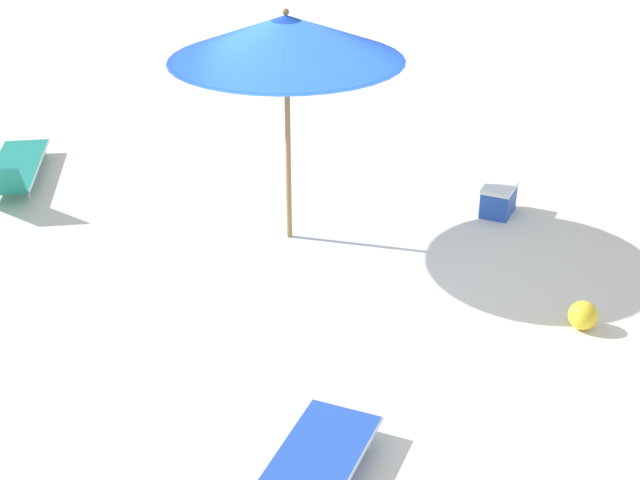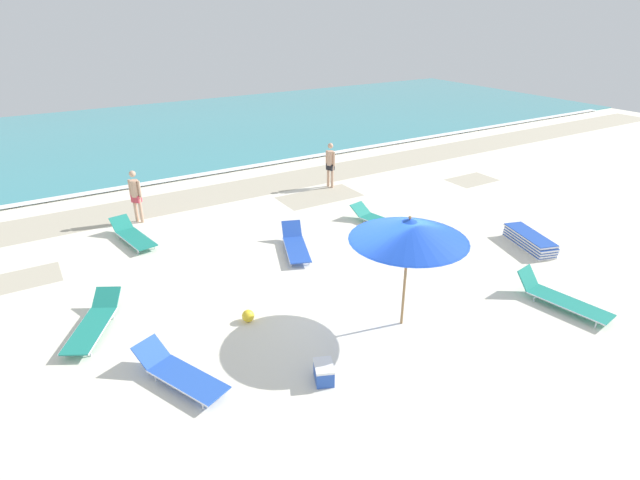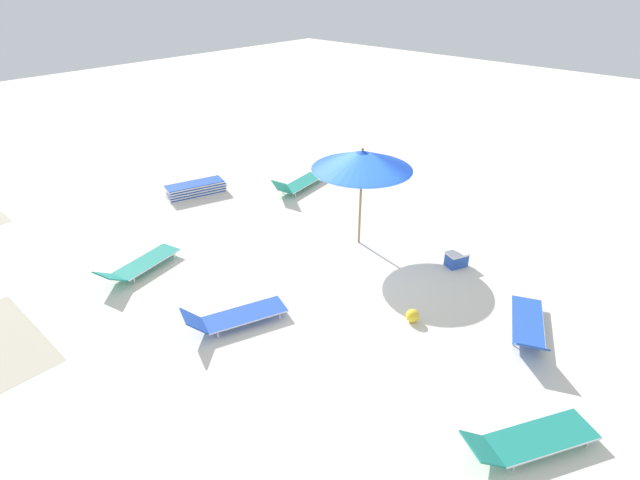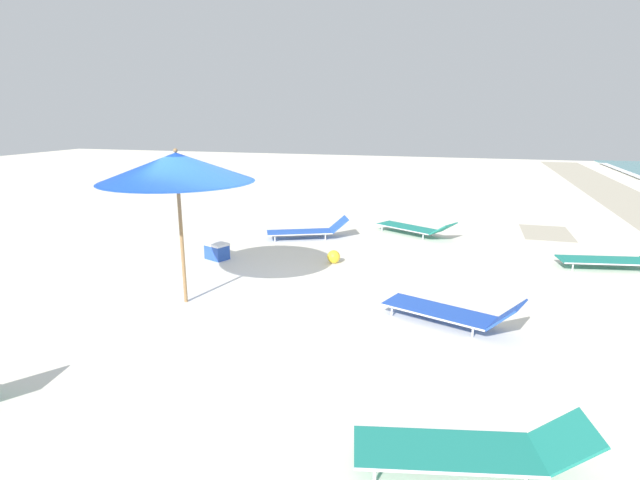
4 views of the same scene
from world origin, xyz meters
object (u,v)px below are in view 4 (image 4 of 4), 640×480
(sun_lounger_under_umbrella, at_px, (451,312))
(beach_ball, at_px, (334,257))
(sun_lounger_near_water_right, at_px, (415,228))
(beach_umbrella, at_px, (177,168))
(sun_lounger_mid_beach_solo, at_px, (614,259))
(cooler_box, at_px, (217,251))
(sun_lounger_beside_umbrella, at_px, (308,230))
(sun_lounger_mid_beach_pair_a, at_px, (471,449))

(sun_lounger_under_umbrella, xyz_separation_m, beach_ball, (-2.64, -2.56, -0.07))
(beach_ball, bearing_deg, sun_lounger_near_water_right, 154.78)
(beach_umbrella, height_order, sun_lounger_under_umbrella, beach_umbrella)
(sun_lounger_mid_beach_solo, relative_size, cooler_box, 3.75)
(sun_lounger_mid_beach_solo, height_order, beach_ball, sun_lounger_mid_beach_solo)
(beach_umbrella, bearing_deg, sun_lounger_beside_umbrella, 172.03)
(sun_lounger_mid_beach_solo, bearing_deg, sun_lounger_under_umbrella, -49.59)
(beach_umbrella, height_order, sun_lounger_beside_umbrella, beach_umbrella)
(sun_lounger_under_umbrella, relative_size, sun_lounger_near_water_right, 0.99)
(sun_lounger_mid_beach_solo, distance_m, sun_lounger_mid_beach_pair_a, 7.71)
(sun_lounger_beside_umbrella, bearing_deg, sun_lounger_near_water_right, 88.76)
(sun_lounger_beside_umbrella, distance_m, cooler_box, 2.74)
(sun_lounger_beside_umbrella, xyz_separation_m, cooler_box, (2.36, -1.39, -0.03))
(beach_umbrella, height_order, sun_lounger_near_water_right, beach_umbrella)
(sun_lounger_near_water_right, bearing_deg, cooler_box, -19.53)
(sun_lounger_under_umbrella, xyz_separation_m, sun_lounger_beside_umbrella, (-4.57, -3.76, -0.00))
(sun_lounger_under_umbrella, height_order, sun_lounger_mid_beach_solo, sun_lounger_under_umbrella)
(sun_lounger_mid_beach_solo, xyz_separation_m, sun_lounger_mid_beach_pair_a, (7.15, -2.89, -0.00))
(sun_lounger_under_umbrella, bearing_deg, sun_lounger_beside_umbrella, -120.01)
(sun_lounger_under_umbrella, relative_size, sun_lounger_beside_umbrella, 1.01)
(beach_umbrella, bearing_deg, sun_lounger_mid_beach_pair_a, 57.85)
(sun_lounger_under_umbrella, bearing_deg, cooler_box, -92.67)
(sun_lounger_near_water_right, distance_m, sun_lounger_mid_beach_pair_a, 9.06)
(sun_lounger_under_umbrella, height_order, beach_ball, sun_lounger_under_umbrella)
(beach_umbrella, bearing_deg, beach_ball, 147.40)
(beach_umbrella, height_order, sun_lounger_mid_beach_pair_a, beach_umbrella)
(beach_umbrella, bearing_deg, cooler_box, -164.27)
(sun_lounger_near_water_right, relative_size, sun_lounger_mid_beach_solo, 0.98)
(sun_lounger_near_water_right, bearing_deg, beach_umbrella, 0.59)
(sun_lounger_beside_umbrella, distance_m, beach_ball, 2.27)
(sun_lounger_mid_beach_pair_a, bearing_deg, sun_lounger_beside_umbrella, -165.18)
(beach_umbrella, height_order, cooler_box, beach_umbrella)
(sun_lounger_under_umbrella, xyz_separation_m, sun_lounger_mid_beach_pair_a, (3.26, 0.28, -0.01))
(sun_lounger_near_water_right, distance_m, cooler_box, 5.31)
(sun_lounger_near_water_right, bearing_deg, sun_lounger_under_umbrella, 40.77)
(beach_umbrella, xyz_separation_m, sun_lounger_mid_beach_solo, (-4.19, 7.61, -2.11))
(sun_lounger_under_umbrella, bearing_deg, beach_umbrella, -65.66)
(sun_lounger_mid_beach_pair_a, relative_size, cooler_box, 3.69)
(sun_lounger_mid_beach_solo, relative_size, beach_ball, 7.87)
(sun_lounger_mid_beach_solo, bearing_deg, sun_lounger_beside_umbrella, -106.06)
(beach_umbrella, distance_m, sun_lounger_near_water_right, 7.15)
(sun_lounger_beside_umbrella, distance_m, sun_lounger_mid_beach_pair_a, 8.81)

